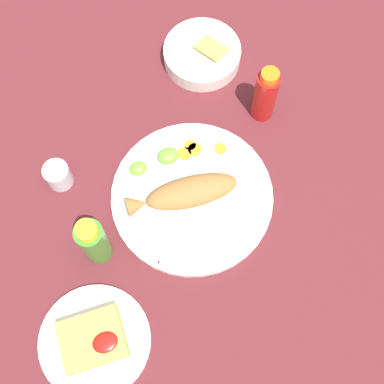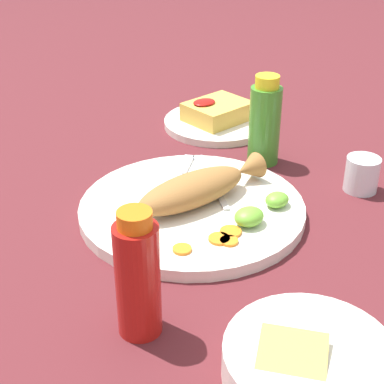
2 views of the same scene
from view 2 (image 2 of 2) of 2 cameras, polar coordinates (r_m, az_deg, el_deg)
ground_plane at (r=0.89m, az=0.00°, el=-2.14°), size 4.00×4.00×0.00m
main_plate at (r=0.88m, az=0.00°, el=-1.64°), size 0.34×0.34×0.02m
fried_fish at (r=0.88m, az=0.64°, el=0.44°), size 0.23×0.08×0.05m
fork_near at (r=0.95m, az=-1.26°, el=1.52°), size 0.16×0.12×0.00m
fork_far at (r=0.95m, az=1.62°, el=1.48°), size 0.10×0.17×0.00m
carrot_slice_near at (r=0.78m, az=-0.97°, el=-5.57°), size 0.03×0.03×0.00m
carrot_slice_mid at (r=0.79m, az=3.61°, el=-4.76°), size 0.02×0.02×0.00m
carrot_slice_far at (r=0.80m, az=2.65°, el=-4.56°), size 0.03×0.03×0.00m
carrot_slice_extra at (r=0.81m, az=3.77°, el=-3.86°), size 0.03×0.03×0.00m
lime_wedge_main at (r=0.83m, az=5.55°, el=-2.39°), size 0.04×0.04×0.02m
lime_wedge_side at (r=0.88m, az=8.25°, el=-0.74°), size 0.04×0.03×0.02m
hot_sauce_bottle_red at (r=0.64m, az=-5.28°, el=-8.16°), size 0.05×0.05×0.16m
hot_sauce_bottle_green at (r=1.03m, az=7.07°, el=6.72°), size 0.05×0.05×0.16m
salt_cup at (r=0.98m, az=16.12°, el=1.48°), size 0.05×0.05×0.06m
side_plate_fries at (r=1.19m, az=2.47°, el=6.71°), size 0.21×0.21×0.01m
fries_pile at (r=1.18m, az=2.46°, el=7.86°), size 0.12×0.10×0.04m
guacamole_bowl at (r=0.63m, az=11.30°, el=-15.87°), size 0.18×0.18×0.05m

